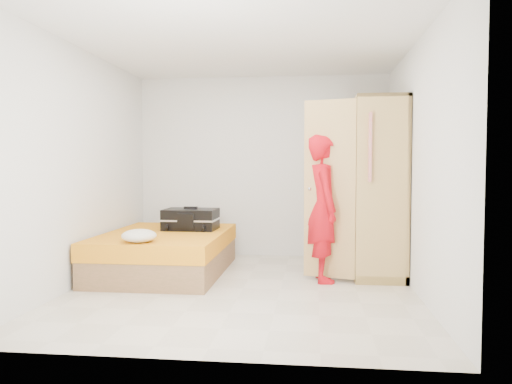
# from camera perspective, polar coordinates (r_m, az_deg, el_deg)

# --- Properties ---
(room) EXTENTS (4.00, 4.02, 2.60)m
(room) POSITION_cam_1_polar(r_m,az_deg,el_deg) (5.28, -1.50, 2.87)
(room) COLOR beige
(room) RESTS_ON ground
(bed) EXTENTS (1.42, 2.02, 0.50)m
(bed) POSITION_cam_1_polar(r_m,az_deg,el_deg) (6.26, -10.25, -6.81)
(bed) COLOR #986945
(bed) RESTS_ON ground
(wardrobe) EXTENTS (1.15, 1.20, 2.10)m
(wardrobe) POSITION_cam_1_polar(r_m,az_deg,el_deg) (6.14, 13.20, -0.00)
(wardrobe) COLOR tan
(wardrobe) RESTS_ON ground
(person) EXTENTS (0.48, 0.66, 1.66)m
(person) POSITION_cam_1_polar(r_m,az_deg,el_deg) (5.72, 7.77, -1.84)
(person) COLOR red
(person) RESTS_ON ground
(suitcase) EXTENTS (0.69, 0.52, 0.29)m
(suitcase) POSITION_cam_1_polar(r_m,az_deg,el_deg) (6.43, -7.47, -3.11)
(suitcase) COLOR black
(suitcase) RESTS_ON bed
(round_cushion) EXTENTS (0.37, 0.37, 0.14)m
(round_cushion) POSITION_cam_1_polar(r_m,az_deg,el_deg) (5.46, -13.22, -4.89)
(round_cushion) COLOR white
(round_cushion) RESTS_ON bed
(pillow) EXTENTS (0.63, 0.40, 0.11)m
(pillow) POSITION_cam_1_polar(r_m,az_deg,el_deg) (7.01, -7.88, -3.24)
(pillow) COLOR white
(pillow) RESTS_ON bed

